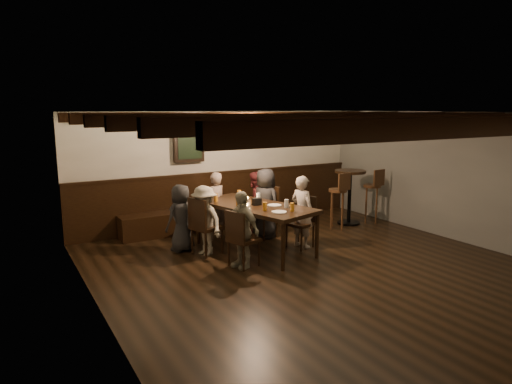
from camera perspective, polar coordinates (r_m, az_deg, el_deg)
room at (r=8.52m, az=-2.12°, el=1.05°), size 7.00×7.00×7.00m
dining_table at (r=7.89m, az=-0.17°, el=-2.07°), size 1.53×2.37×0.82m
chair_left_near at (r=7.85m, az=-6.24°, el=-5.60°), size 0.55×0.55×0.99m
chair_left_far at (r=7.21m, az=-1.65°, el=-7.19°), size 0.51×0.51×0.91m
chair_right_near at (r=8.80m, az=1.04°, el=-3.77°), size 0.55×0.55×0.99m
chair_right_far at (r=8.23m, az=5.61°, el=-4.97°), size 0.52×0.52×0.92m
person_bench_left at (r=8.02m, az=-9.32°, el=-3.21°), size 0.66×0.51×1.18m
person_bench_centre at (r=8.66m, az=-5.12°, el=-1.73°), size 0.53×0.42×1.28m
person_bench_right at (r=9.16m, az=-0.23°, el=-1.24°), size 0.69×0.60×1.22m
person_left_near at (r=7.76m, az=-6.45°, el=-3.56°), size 0.63×0.86×1.19m
person_left_far at (r=7.10m, az=-1.84°, el=-4.71°), size 0.48×0.77×1.22m
person_right_near at (r=8.74m, az=1.18°, el=-1.40°), size 0.58×0.74×1.34m
person_right_far at (r=8.17m, az=5.79°, el=-2.45°), size 0.42×0.54×1.30m
pint_a at (r=8.17m, az=-5.05°, el=-0.68°), size 0.07×0.07×0.14m
pint_b at (r=8.48m, az=-2.11°, el=-0.24°), size 0.07×0.07×0.14m
pint_c at (r=7.72m, az=-2.26°, el=-1.30°), size 0.07×0.07×0.14m
pint_d at (r=8.20m, az=0.31°, el=-0.60°), size 0.07×0.07×0.14m
pint_e at (r=7.40m, az=1.11°, el=-1.82°), size 0.07×0.07×0.14m
pint_f at (r=7.64m, az=3.82°, el=-1.45°), size 0.07×0.07×0.14m
pint_g at (r=7.37m, az=4.54°, el=-1.90°), size 0.07×0.07×0.14m
plate_near at (r=7.30m, az=2.92°, el=-2.51°), size 0.24×0.24×0.01m
plate_far at (r=7.80m, az=2.33°, el=-1.66°), size 0.24×0.24×0.01m
condiment_caddy at (r=7.82m, az=0.09°, el=-1.21°), size 0.15×0.10×0.12m
candle at (r=8.16m, az=-1.08°, el=-0.98°), size 0.05×0.05×0.05m
high_top_table at (r=9.93m, az=11.64°, el=0.39°), size 0.66×0.66×1.17m
bar_stool_left at (r=9.52m, az=10.14°, el=-1.99°), size 0.37×0.39×1.18m
bar_stool_right at (r=10.22m, az=14.25°, el=-1.30°), size 0.37×0.39×1.18m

